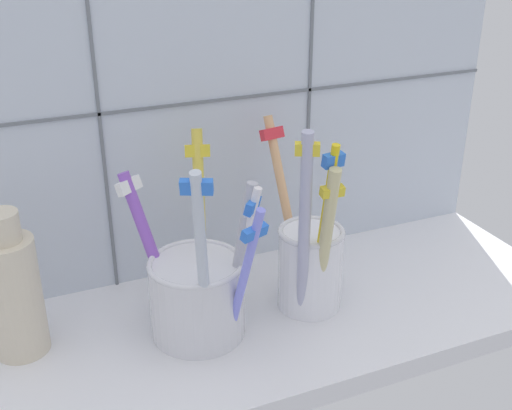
{
  "coord_description": "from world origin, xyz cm",
  "views": [
    {
      "loc": [
        -19.97,
        -46.64,
        37.32
      ],
      "look_at": [
        0.0,
        -0.12,
        13.67
      ],
      "focal_mm": 45.69,
      "sensor_mm": 36.0,
      "label": 1
    }
  ],
  "objects": [
    {
      "name": "counter_slab",
      "position": [
        0.0,
        0.0,
        1.0
      ],
      "size": [
        64.0,
        22.0,
        2.0
      ],
      "primitive_type": "cube",
      "color": "silver",
      "rests_on": "ground"
    },
    {
      "name": "tile_wall_back",
      "position": [
        0.0,
        12.0,
        22.5
      ],
      "size": [
        64.0,
        2.2,
        45.0
      ],
      "color": "silver",
      "rests_on": "ground"
    },
    {
      "name": "ceramic_vase",
      "position": [
        -20.41,
        3.62,
        7.9
      ],
      "size": [
        4.62,
        4.62,
        13.16
      ],
      "color": "beige",
      "rests_on": "counter_slab"
    },
    {
      "name": "toothbrush_cup_left",
      "position": [
        -5.47,
        -0.12,
        6.49
      ],
      "size": [
        10.89,
        14.05,
        18.14
      ],
      "color": "silver",
      "rests_on": "counter_slab"
    },
    {
      "name": "toothbrush_cup_right",
      "position": [
        5.44,
        -0.24,
        7.15
      ],
      "size": [
        6.78,
        13.59,
        19.08
      ],
      "color": "white",
      "rests_on": "counter_slab"
    }
  ]
}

